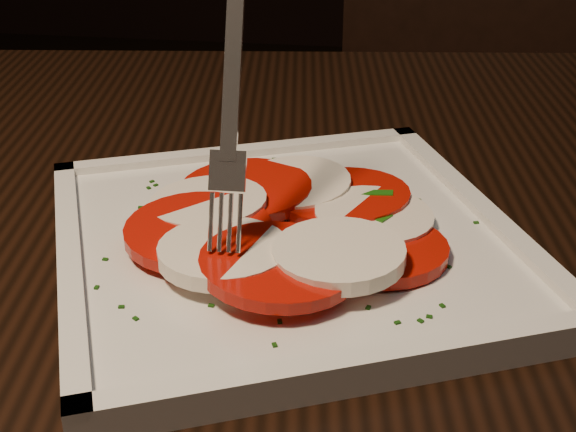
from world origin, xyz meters
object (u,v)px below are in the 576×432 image
object	(u,v)px
table	(303,301)
plate	(288,245)
fork	(235,79)
chair	(445,112)

from	to	relation	value
table	plate	world-z (taller)	plate
fork	table	bearing A→B (deg)	71.41
plate	fork	bearing A→B (deg)	-165.37
chair	fork	size ratio (longest dim) A/B	5.17
chair	fork	xyz separation A→B (m)	(-0.18, -0.90, 0.34)
plate	fork	world-z (taller)	fork
chair	plate	xyz separation A→B (m)	(-0.15, -0.89, 0.22)
chair	plate	bearing A→B (deg)	-90.12
chair	plate	world-z (taller)	chair
plate	table	bearing A→B (deg)	90.47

